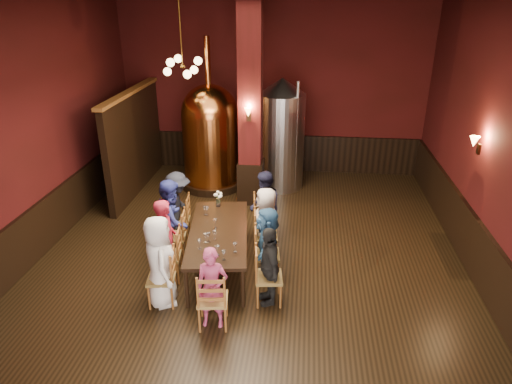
# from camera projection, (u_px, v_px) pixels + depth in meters

# --- Properties ---
(room) EXTENTS (10.00, 10.02, 4.50)m
(room) POSITION_uv_depth(u_px,v_px,m) (248.00, 148.00, 7.45)
(room) COLOR black
(room) RESTS_ON ground
(wainscot_right) EXTENTS (0.08, 9.90, 1.00)m
(wainscot_right) POSITION_uv_depth(u_px,v_px,m) (479.00, 255.00, 7.75)
(wainscot_right) COLOR black
(wainscot_right) RESTS_ON ground
(wainscot_back) EXTENTS (7.90, 0.08, 1.00)m
(wainscot_back) POSITION_uv_depth(u_px,v_px,m) (271.00, 152.00, 12.66)
(wainscot_back) COLOR black
(wainscot_back) RESTS_ON ground
(wainscot_left) EXTENTS (0.08, 9.90, 1.00)m
(wainscot_left) POSITION_uv_depth(u_px,v_px,m) (40.00, 230.00, 8.56)
(wainscot_left) COLOR black
(wainscot_left) RESTS_ON ground
(column) EXTENTS (0.58, 0.58, 4.50)m
(column) POSITION_uv_depth(u_px,v_px,m) (250.00, 108.00, 10.02)
(column) COLOR #4B1011
(column) RESTS_ON ground
(partition) EXTENTS (0.22, 3.50, 2.40)m
(partition) POSITION_uv_depth(u_px,v_px,m) (135.00, 143.00, 11.11)
(partition) COLOR black
(partition) RESTS_ON ground
(pendant_cluster) EXTENTS (0.90, 0.90, 1.70)m
(pendant_cluster) POSITION_uv_depth(u_px,v_px,m) (183.00, 66.00, 9.92)
(pendant_cluster) COLOR #A57226
(pendant_cluster) RESTS_ON room
(sconce_wall) EXTENTS (0.20, 0.20, 0.36)m
(sconce_wall) POSITION_uv_depth(u_px,v_px,m) (480.00, 145.00, 7.79)
(sconce_wall) COLOR black
(sconce_wall) RESTS_ON room
(sconce_column) EXTENTS (0.20, 0.20, 0.36)m
(sconce_column) POSITION_uv_depth(u_px,v_px,m) (249.00, 113.00, 9.77)
(sconce_column) COLOR black
(sconce_column) RESTS_ON column
(dining_table) EXTENTS (1.30, 2.51, 0.75)m
(dining_table) POSITION_uv_depth(u_px,v_px,m) (218.00, 234.00, 8.03)
(dining_table) COLOR black
(dining_table) RESTS_ON ground
(chair_0) EXTENTS (0.52, 0.52, 0.92)m
(chair_0) POSITION_uv_depth(u_px,v_px,m) (161.00, 278.00, 7.19)
(chair_0) COLOR brown
(chair_0) RESTS_ON ground
(person_0) EXTENTS (0.76, 0.88, 1.52)m
(person_0) POSITION_uv_depth(u_px,v_px,m) (160.00, 262.00, 7.07)
(person_0) COLOR white
(person_0) RESTS_ON ground
(chair_1) EXTENTS (0.52, 0.52, 0.92)m
(chair_1) POSITION_uv_depth(u_px,v_px,m) (168.00, 255.00, 7.81)
(chair_1) COLOR brown
(chair_1) RESTS_ON ground
(person_1) EXTENTS (0.57, 0.65, 1.51)m
(person_1) POSITION_uv_depth(u_px,v_px,m) (167.00, 240.00, 7.69)
(person_1) COLOR maroon
(person_1) RESTS_ON ground
(chair_2) EXTENTS (0.52, 0.52, 0.92)m
(chair_2) POSITION_uv_depth(u_px,v_px,m) (174.00, 236.00, 8.41)
(chair_2) COLOR brown
(chair_2) RESTS_ON ground
(person_2) EXTENTS (0.43, 0.79, 1.58)m
(person_2) POSITION_uv_depth(u_px,v_px,m) (172.00, 220.00, 8.28)
(person_2) COLOR navy
(person_2) RESTS_ON ground
(chair_3) EXTENTS (0.52, 0.52, 0.92)m
(chair_3) POSITION_uv_depth(u_px,v_px,m) (179.00, 220.00, 9.02)
(chair_3) COLOR brown
(chair_3) RESTS_ON ground
(person_3) EXTENTS (0.64, 0.99, 1.45)m
(person_3) POSITION_uv_depth(u_px,v_px,m) (178.00, 207.00, 8.91)
(person_3) COLOR black
(person_3) RESTS_ON ground
(chair_4) EXTENTS (0.52, 0.52, 0.92)m
(chair_4) POSITION_uv_depth(u_px,v_px,m) (269.00, 277.00, 7.22)
(chair_4) COLOR brown
(chair_4) RESTS_ON ground
(person_4) EXTENTS (0.56, 0.85, 1.34)m
(person_4) POSITION_uv_depth(u_px,v_px,m) (269.00, 266.00, 7.13)
(person_4) COLOR black
(person_4) RESTS_ON ground
(chair_5) EXTENTS (0.52, 0.52, 0.92)m
(chair_5) POSITION_uv_depth(u_px,v_px,m) (267.00, 254.00, 7.83)
(chair_5) COLOR brown
(chair_5) RESTS_ON ground
(person_5) EXTENTS (0.59, 1.29, 1.34)m
(person_5) POSITION_uv_depth(u_px,v_px,m) (267.00, 244.00, 7.75)
(person_5) COLOR #2D5989
(person_5) RESTS_ON ground
(chair_6) EXTENTS (0.52, 0.52, 0.92)m
(chair_6) POSITION_uv_depth(u_px,v_px,m) (266.00, 236.00, 8.43)
(chair_6) COLOR brown
(chair_6) RESTS_ON ground
(person_6) EXTENTS (0.58, 0.76, 1.40)m
(person_6) POSITION_uv_depth(u_px,v_px,m) (266.00, 224.00, 8.34)
(person_6) COLOR beige
(person_6) RESTS_ON ground
(chair_7) EXTENTS (0.52, 0.52, 0.92)m
(chair_7) POSITION_uv_depth(u_px,v_px,m) (265.00, 219.00, 9.05)
(chair_7) COLOR brown
(chair_7) RESTS_ON ground
(person_7) EXTENTS (0.56, 0.78, 1.45)m
(person_7) POSITION_uv_depth(u_px,v_px,m) (265.00, 207.00, 8.94)
(person_7) COLOR #181931
(person_7) RESTS_ON ground
(chair_8) EXTENTS (0.52, 0.52, 0.92)m
(chair_8) POSITION_uv_depth(u_px,v_px,m) (213.00, 299.00, 6.70)
(chair_8) COLOR brown
(chair_8) RESTS_ON ground
(person_8) EXTENTS (0.49, 0.33, 1.29)m
(person_8) POSITION_uv_depth(u_px,v_px,m) (212.00, 288.00, 6.63)
(person_8) COLOR #B03A65
(person_8) RESTS_ON ground
(copper_kettle) EXTENTS (1.56, 1.56, 3.67)m
(copper_kettle) POSITION_uv_depth(u_px,v_px,m) (211.00, 135.00, 11.24)
(copper_kettle) COLOR black
(copper_kettle) RESTS_ON ground
(steel_vessel) EXTENTS (1.25, 1.25, 2.74)m
(steel_vessel) POSITION_uv_depth(u_px,v_px,m) (281.00, 134.00, 11.20)
(steel_vessel) COLOR #B2B2B7
(steel_vessel) RESTS_ON ground
(rose_vase) EXTENTS (0.18, 0.18, 0.31)m
(rose_vase) POSITION_uv_depth(u_px,v_px,m) (218.00, 197.00, 8.83)
(rose_vase) COLOR white
(rose_vase) RESTS_ON dining_table
(wine_glass_0) EXTENTS (0.07, 0.07, 0.17)m
(wine_glass_0) POSITION_uv_depth(u_px,v_px,m) (205.00, 211.00, 8.54)
(wine_glass_0) COLOR white
(wine_glass_0) RESTS_ON dining_table
(wine_glass_1) EXTENTS (0.07, 0.07, 0.17)m
(wine_glass_1) POSITION_uv_depth(u_px,v_px,m) (207.00, 211.00, 8.53)
(wine_glass_1) COLOR white
(wine_glass_1) RESTS_ON dining_table
(wine_glass_2) EXTENTS (0.07, 0.07, 0.17)m
(wine_glass_2) POSITION_uv_depth(u_px,v_px,m) (209.00, 237.00, 7.61)
(wine_glass_2) COLOR white
(wine_glass_2) RESTS_ON dining_table
(wine_glass_3) EXTENTS (0.07, 0.07, 0.17)m
(wine_glass_3) POSITION_uv_depth(u_px,v_px,m) (199.00, 244.00, 7.41)
(wine_glass_3) COLOR white
(wine_glass_3) RESTS_ON dining_table
(wine_glass_4) EXTENTS (0.07, 0.07, 0.17)m
(wine_glass_4) POSITION_uv_depth(u_px,v_px,m) (215.00, 235.00, 7.69)
(wine_glass_4) COLOR white
(wine_glass_4) RESTS_ON dining_table
(wine_glass_5) EXTENTS (0.07, 0.07, 0.17)m
(wine_glass_5) POSITION_uv_depth(u_px,v_px,m) (235.00, 248.00, 7.31)
(wine_glass_5) COLOR white
(wine_glass_5) RESTS_ON dining_table
(wine_glass_6) EXTENTS (0.07, 0.07, 0.17)m
(wine_glass_6) POSITION_uv_depth(u_px,v_px,m) (215.00, 224.00, 8.06)
(wine_glass_6) COLOR white
(wine_glass_6) RESTS_ON dining_table
(wine_glass_7) EXTENTS (0.07, 0.07, 0.17)m
(wine_glass_7) POSITION_uv_depth(u_px,v_px,m) (218.00, 250.00, 7.23)
(wine_glass_7) COLOR white
(wine_glass_7) RESTS_ON dining_table
(wine_glass_8) EXTENTS (0.07, 0.07, 0.17)m
(wine_glass_8) POSITION_uv_depth(u_px,v_px,m) (224.00, 255.00, 7.10)
(wine_glass_8) COLOR white
(wine_glass_8) RESTS_ON dining_table
(wine_glass_9) EXTENTS (0.07, 0.07, 0.17)m
(wine_glass_9) POSITION_uv_depth(u_px,v_px,m) (206.00, 238.00, 7.59)
(wine_glass_9) COLOR white
(wine_glass_9) RESTS_ON dining_table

